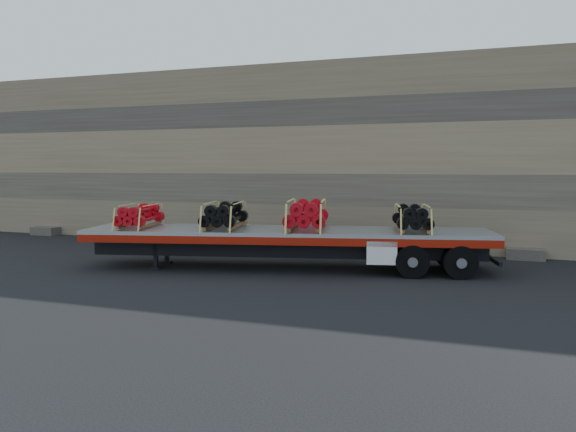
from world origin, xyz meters
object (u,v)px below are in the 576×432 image
(bundle_midfront, at_px, (225,216))
(bundle_midrear, at_px, (307,215))
(trailer, at_px, (286,249))
(bundle_front, at_px, (140,216))
(bundle_rear, at_px, (412,219))

(bundle_midfront, height_order, bundle_midrear, bundle_midrear)
(bundle_midfront, bearing_deg, trailer, 0.00)
(bundle_front, height_order, bundle_midrear, bundle_midrear)
(bundle_front, bearing_deg, bundle_rear, 0.00)
(bundle_front, distance_m, bundle_midfront, 2.67)
(bundle_midrear, distance_m, bundle_rear, 3.08)
(bundle_midrear, xyz_separation_m, bundle_rear, (2.99, 0.71, -0.06))
(trailer, height_order, bundle_midfront, bundle_midfront)
(bundle_front, relative_size, bundle_rear, 0.94)
(bundle_midrear, relative_size, bundle_rear, 1.18)
(bundle_midfront, distance_m, bundle_rear, 5.57)
(bundle_front, bearing_deg, bundle_midfront, -0.00)
(trailer, xyz_separation_m, bundle_rear, (3.59, 0.86, 0.96))
(trailer, relative_size, bundle_midrear, 5.11)
(trailer, xyz_separation_m, bundle_midrear, (0.60, 0.14, 1.02))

